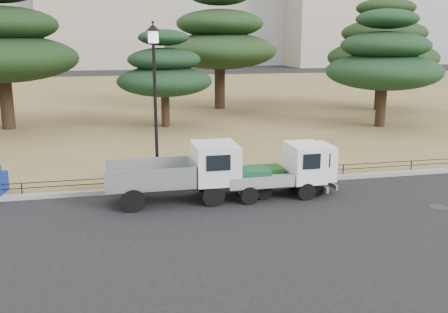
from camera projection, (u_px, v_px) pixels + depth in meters
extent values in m
plane|color=black|center=(237.00, 209.00, 16.15)|extent=(220.00, 220.00, 0.00)
cube|color=olive|center=(157.00, 98.00, 45.21)|extent=(120.00, 56.00, 0.15)
cube|color=gray|center=(221.00, 185.00, 18.60)|extent=(120.00, 0.25, 0.16)
cylinder|color=black|center=(214.00, 195.00, 16.36)|extent=(0.75, 0.15, 0.75)
cylinder|color=black|center=(205.00, 182.00, 17.91)|extent=(0.75, 0.15, 0.75)
cylinder|color=black|center=(133.00, 201.00, 15.81)|extent=(0.75, 0.15, 0.75)
cylinder|color=black|center=(131.00, 186.00, 17.35)|extent=(0.75, 0.15, 0.75)
cube|color=#2D2D30|center=(172.00, 185.00, 16.82)|extent=(4.20, 0.91, 0.13)
cube|color=gray|center=(149.00, 174.00, 16.56)|extent=(2.92, 1.66, 0.73)
cube|color=silver|center=(215.00, 162.00, 16.97)|extent=(1.47, 1.79, 1.29)
cylinder|color=black|center=(306.00, 191.00, 17.03)|extent=(0.61, 0.17, 0.61)
cylinder|color=black|center=(293.00, 181.00, 18.29)|extent=(0.61, 0.17, 0.61)
cylinder|color=black|center=(250.00, 196.00, 16.59)|extent=(0.61, 0.17, 0.61)
cylinder|color=black|center=(239.00, 184.00, 17.85)|extent=(0.61, 0.17, 0.61)
cube|color=#2D2D30|center=(273.00, 184.00, 17.41)|extent=(3.27, 0.78, 0.14)
cube|color=#A9ABB0|center=(257.00, 177.00, 17.22)|extent=(2.26, 1.40, 0.40)
cube|color=white|center=(305.00, 162.00, 17.50)|extent=(1.15, 1.51, 1.30)
cube|color=#175233|center=(251.00, 175.00, 17.15)|extent=(1.25, 0.91, 0.44)
cylinder|color=black|center=(317.00, 188.00, 17.43)|extent=(0.58, 0.17, 0.58)
cylinder|color=black|center=(305.00, 179.00, 18.63)|extent=(0.58, 0.17, 0.58)
cylinder|color=black|center=(264.00, 191.00, 17.07)|extent=(0.58, 0.17, 0.58)
cylinder|color=black|center=(255.00, 181.00, 18.28)|extent=(0.58, 0.17, 0.58)
cube|color=#2D2D30|center=(286.00, 181.00, 17.83)|extent=(3.12, 0.80, 0.13)
cube|color=silver|center=(271.00, 175.00, 17.66)|extent=(2.17, 1.37, 0.38)
cube|color=silver|center=(316.00, 161.00, 17.87)|extent=(1.12, 1.45, 1.22)
cube|color=#185217|center=(265.00, 173.00, 17.60)|extent=(1.20, 0.89, 0.42)
cylinder|color=black|center=(158.00, 182.00, 18.37)|extent=(0.43, 0.43, 0.16)
cylinder|color=black|center=(156.00, 114.00, 17.78)|extent=(0.12, 0.12, 4.93)
cylinder|color=white|center=(153.00, 37.00, 17.17)|extent=(0.39, 0.39, 0.39)
cone|color=black|center=(153.00, 28.00, 17.09)|extent=(0.51, 0.51, 0.25)
cylinder|color=black|center=(220.00, 177.00, 18.68)|extent=(38.00, 0.03, 0.03)
cylinder|color=black|center=(220.00, 172.00, 18.64)|extent=(38.00, 0.03, 0.03)
cylinder|color=black|center=(220.00, 177.00, 18.68)|extent=(0.04, 0.04, 0.40)
cylinder|color=#2D2D30|center=(438.00, 207.00, 16.36)|extent=(0.60, 0.60, 0.01)
cylinder|color=black|center=(6.00, 101.00, 29.30)|extent=(0.75, 0.75, 3.36)
ellipsoid|color=black|center=(2.00, 59.00, 28.73)|extent=(8.61, 8.61, 2.76)
cylinder|color=black|center=(165.00, 108.00, 30.13)|extent=(0.51, 0.51, 2.25)
ellipsoid|color=black|center=(165.00, 81.00, 29.75)|extent=(5.67, 5.67, 1.82)
ellipsoid|color=black|center=(164.00, 60.00, 29.45)|extent=(4.33, 4.33, 1.39)
ellipsoid|color=black|center=(164.00, 38.00, 29.16)|extent=(2.99, 2.99, 0.96)
cylinder|color=black|center=(220.00, 85.00, 37.89)|extent=(0.79, 0.79, 3.53)
ellipsoid|color=#1C3417|center=(220.00, 51.00, 37.30)|extent=(8.49, 8.49, 2.72)
ellipsoid|color=#1C3417|center=(220.00, 24.00, 36.84)|extent=(6.48, 6.48, 2.07)
cylinder|color=black|center=(381.00, 104.00, 30.20)|extent=(0.61, 0.61, 2.70)
ellipsoid|color=#16331B|center=(383.00, 72.00, 29.75)|extent=(6.86, 6.86, 2.20)
ellipsoid|color=#16331B|center=(385.00, 46.00, 29.40)|extent=(5.24, 5.24, 1.68)
ellipsoid|color=#16331B|center=(387.00, 19.00, 29.04)|extent=(3.62, 3.62, 1.16)
cylinder|color=black|center=(380.00, 89.00, 37.21)|extent=(0.71, 0.71, 3.14)
ellipsoid|color=black|center=(382.00, 58.00, 36.68)|extent=(8.02, 8.02, 2.57)
ellipsoid|color=black|center=(384.00, 33.00, 36.28)|extent=(6.12, 6.12, 1.96)
ellipsoid|color=black|center=(386.00, 8.00, 35.87)|extent=(4.23, 4.23, 1.35)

